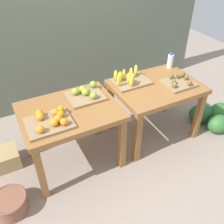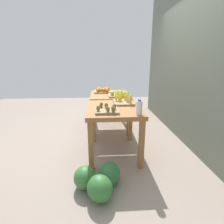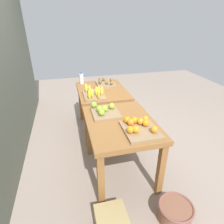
{
  "view_description": "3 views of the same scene",
  "coord_description": "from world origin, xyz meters",
  "px_view_note": "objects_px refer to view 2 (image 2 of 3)",
  "views": [
    {
      "loc": [
        -1.13,
        -2.1,
        2.33
      ],
      "look_at": [
        -0.05,
        0.01,
        0.54
      ],
      "focal_mm": 40.25,
      "sensor_mm": 36.0,
      "label": 1
    },
    {
      "loc": [
        3.23,
        -0.21,
        1.45
      ],
      "look_at": [
        0.01,
        0.01,
        0.53
      ],
      "focal_mm": 29.18,
      "sensor_mm": 36.0,
      "label": 2
    },
    {
      "loc": [
        -2.43,
        0.57,
        1.87
      ],
      "look_at": [
        0.01,
        -0.04,
        0.6
      ],
      "focal_mm": 30.41,
      "sensor_mm": 36.0,
      "label": 3
    }
  ],
  "objects_px": {
    "kiwi_bin": "(107,109)",
    "wicker_basket": "(95,113)",
    "display_table_left": "(110,99)",
    "banana_crate": "(123,100)",
    "display_table_right": "(114,114)",
    "water_bottle": "(139,108)",
    "watermelon_pile": "(99,180)",
    "cardboard_produce_box": "(119,113)",
    "orange_bin": "(103,90)",
    "apple_bin": "(118,94)"
  },
  "relations": [
    {
      "from": "display_table_left",
      "to": "watermelon_pile",
      "type": "relative_size",
      "value": 1.58
    },
    {
      "from": "kiwi_bin",
      "to": "watermelon_pile",
      "type": "bearing_deg",
      "value": -11.45
    },
    {
      "from": "water_bottle",
      "to": "wicker_basket",
      "type": "xyz_separation_m",
      "value": [
        -2.35,
        -0.65,
        -0.75
      ]
    },
    {
      "from": "cardboard_produce_box",
      "to": "display_table_right",
      "type": "bearing_deg",
      "value": -8.87
    },
    {
      "from": "water_bottle",
      "to": "wicker_basket",
      "type": "bearing_deg",
      "value": -164.59
    },
    {
      "from": "banana_crate",
      "to": "wicker_basket",
      "type": "relative_size",
      "value": 1.24
    },
    {
      "from": "display_table_right",
      "to": "kiwi_bin",
      "type": "xyz_separation_m",
      "value": [
        0.24,
        -0.11,
        0.14
      ]
    },
    {
      "from": "kiwi_bin",
      "to": "wicker_basket",
      "type": "relative_size",
      "value": 1.01
    },
    {
      "from": "display_table_left",
      "to": "orange_bin",
      "type": "xyz_separation_m",
      "value": [
        -0.24,
        -0.14,
        0.15
      ]
    },
    {
      "from": "display_table_left",
      "to": "water_bottle",
      "type": "relative_size",
      "value": 5.07
    },
    {
      "from": "water_bottle",
      "to": "watermelon_pile",
      "type": "height_order",
      "value": "water_bottle"
    },
    {
      "from": "banana_crate",
      "to": "water_bottle",
      "type": "height_order",
      "value": "water_bottle"
    },
    {
      "from": "water_bottle",
      "to": "wicker_basket",
      "type": "height_order",
      "value": "water_bottle"
    },
    {
      "from": "watermelon_pile",
      "to": "apple_bin",
      "type": "bearing_deg",
      "value": 167.48
    },
    {
      "from": "display_table_left",
      "to": "apple_bin",
      "type": "xyz_separation_m",
      "value": [
        0.25,
        0.15,
        0.15
      ]
    },
    {
      "from": "orange_bin",
      "to": "cardboard_produce_box",
      "type": "xyz_separation_m",
      "value": [
        -0.57,
        0.44,
        -0.7
      ]
    },
    {
      "from": "kiwi_bin",
      "to": "cardboard_produce_box",
      "type": "relative_size",
      "value": 0.9
    },
    {
      "from": "cardboard_produce_box",
      "to": "kiwi_bin",
      "type": "bearing_deg",
      "value": -10.79
    },
    {
      "from": "banana_crate",
      "to": "cardboard_produce_box",
      "type": "height_order",
      "value": "banana_crate"
    },
    {
      "from": "water_bottle",
      "to": "apple_bin",
      "type": "bearing_deg",
      "value": -173.31
    },
    {
      "from": "display_table_left",
      "to": "banana_crate",
      "type": "distance_m",
      "value": 0.87
    },
    {
      "from": "display_table_left",
      "to": "wicker_basket",
      "type": "distance_m",
      "value": 1.04
    },
    {
      "from": "wicker_basket",
      "to": "cardboard_produce_box",
      "type": "bearing_deg",
      "value": 89.19
    },
    {
      "from": "apple_bin",
      "to": "water_bottle",
      "type": "xyz_separation_m",
      "value": [
        1.29,
        0.15,
        0.06
      ]
    },
    {
      "from": "orange_bin",
      "to": "wicker_basket",
      "type": "height_order",
      "value": "orange_bin"
    },
    {
      "from": "banana_crate",
      "to": "water_bottle",
      "type": "bearing_deg",
      "value": 9.26
    },
    {
      "from": "display_table_right",
      "to": "wicker_basket",
      "type": "bearing_deg",
      "value": -169.73
    },
    {
      "from": "orange_bin",
      "to": "apple_bin",
      "type": "height_order",
      "value": "apple_bin"
    },
    {
      "from": "display_table_left",
      "to": "kiwi_bin",
      "type": "height_order",
      "value": "kiwi_bin"
    },
    {
      "from": "kiwi_bin",
      "to": "cardboard_produce_box",
      "type": "bearing_deg",
      "value": 169.21
    },
    {
      "from": "apple_bin",
      "to": "kiwi_bin",
      "type": "relative_size",
      "value": 1.11
    },
    {
      "from": "display_table_left",
      "to": "orange_bin",
      "type": "bearing_deg",
      "value": -149.13
    },
    {
      "from": "apple_bin",
      "to": "cardboard_produce_box",
      "type": "xyz_separation_m",
      "value": [
        -1.05,
        0.15,
        -0.69
      ]
    },
    {
      "from": "display_table_right",
      "to": "orange_bin",
      "type": "height_order",
      "value": "orange_bin"
    },
    {
      "from": "water_bottle",
      "to": "display_table_left",
      "type": "bearing_deg",
      "value": -169.04
    },
    {
      "from": "display_table_left",
      "to": "cardboard_produce_box",
      "type": "relative_size",
      "value": 2.6
    },
    {
      "from": "wicker_basket",
      "to": "apple_bin",
      "type": "bearing_deg",
      "value": 25.08
    },
    {
      "from": "watermelon_pile",
      "to": "cardboard_produce_box",
      "type": "xyz_separation_m",
      "value": [
        -2.8,
        0.54,
        -0.03
      ]
    },
    {
      "from": "watermelon_pile",
      "to": "wicker_basket",
      "type": "height_order",
      "value": "watermelon_pile"
    },
    {
      "from": "cardboard_produce_box",
      "to": "apple_bin",
      "type": "bearing_deg",
      "value": -8.29
    },
    {
      "from": "water_bottle",
      "to": "watermelon_pile",
      "type": "distance_m",
      "value": 1.01
    },
    {
      "from": "watermelon_pile",
      "to": "display_table_right",
      "type": "bearing_deg",
      "value": 164.61
    },
    {
      "from": "display_table_right",
      "to": "kiwi_bin",
      "type": "bearing_deg",
      "value": -25.17
    },
    {
      "from": "display_table_right",
      "to": "watermelon_pile",
      "type": "relative_size",
      "value": 1.58
    },
    {
      "from": "display_table_left",
      "to": "orange_bin",
      "type": "distance_m",
      "value": 0.31
    },
    {
      "from": "display_table_left",
      "to": "water_bottle",
      "type": "bearing_deg",
      "value": 10.96
    },
    {
      "from": "display_table_right",
      "to": "wicker_basket",
      "type": "distance_m",
      "value": 2.04
    },
    {
      "from": "banana_crate",
      "to": "kiwi_bin",
      "type": "xyz_separation_m",
      "value": [
        0.52,
        -0.3,
        -0.02
      ]
    },
    {
      "from": "apple_bin",
      "to": "cardboard_produce_box",
      "type": "relative_size",
      "value": 1.0
    },
    {
      "from": "banana_crate",
      "to": "watermelon_pile",
      "type": "xyz_separation_m",
      "value": [
        1.16,
        -0.43,
        -0.68
      ]
    }
  ]
}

